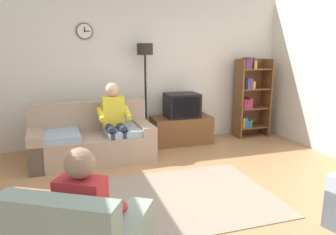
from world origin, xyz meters
TOP-DOWN VIEW (x-y plane):
  - ground_plane at (0.00, 0.00)m, footprint 12.00×12.00m
  - back_wall_assembly at (-0.00, 2.66)m, footprint 6.20×0.17m
  - couch at (-1.00, 1.82)m, footprint 1.94×0.96m
  - tv_stand at (0.68, 2.25)m, footprint 1.10×0.56m
  - tv at (0.68, 2.23)m, footprint 0.60×0.49m
  - bookshelf at (2.16, 2.32)m, footprint 0.68×0.36m
  - floor_lamp at (0.02, 2.35)m, footprint 0.28×0.28m
  - area_rug at (-0.10, 0.09)m, footprint 2.20×1.70m
  - person_on_couch at (-0.65, 1.71)m, footprint 0.52×0.55m
  - person_in_left_armchair at (-1.25, -1.04)m, footprint 0.61×0.63m

SIDE VIEW (x-z plane):
  - ground_plane at x=0.00m, z-range 0.00..0.00m
  - area_rug at x=-0.10m, z-range 0.00..0.01m
  - tv_stand at x=0.68m, z-range 0.00..0.51m
  - couch at x=-1.00m, z-range -0.14..0.76m
  - person_in_left_armchair at x=-1.25m, z-range 0.04..1.16m
  - person_on_couch at x=-0.65m, z-range 0.08..1.32m
  - tv at x=0.68m, z-range 0.51..0.95m
  - bookshelf at x=2.16m, z-range 0.03..1.61m
  - back_wall_assembly at x=0.00m, z-range 0.00..2.70m
  - floor_lamp at x=0.02m, z-range 0.53..2.38m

